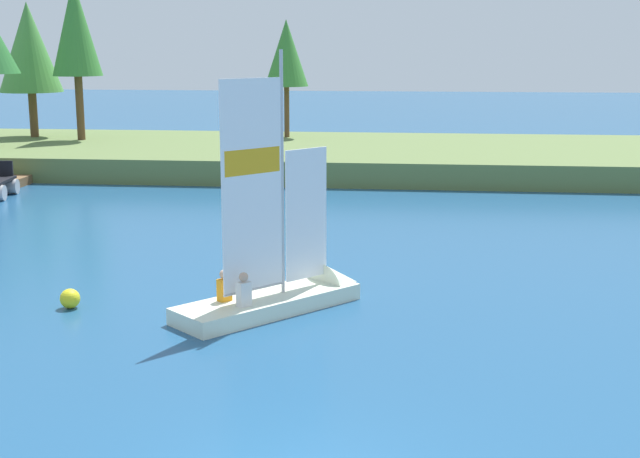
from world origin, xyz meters
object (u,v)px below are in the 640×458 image
(shoreline_tree_centre, at_px, (75,29))
(sailboat, at_px, (296,286))
(channel_buoy, at_px, (70,299))
(shoreline_tree_midright, at_px, (286,54))
(shoreline_tree_midleft, at_px, (29,48))

(shoreline_tree_centre, bearing_deg, sailboat, -59.24)
(channel_buoy, bearing_deg, shoreline_tree_midright, 87.75)
(shoreline_tree_centre, bearing_deg, shoreline_tree_midleft, 159.51)
(sailboat, height_order, channel_buoy, sailboat)
(shoreline_tree_midleft, height_order, shoreline_tree_centre, shoreline_tree_centre)
(shoreline_tree_midright, distance_m, channel_buoy, 27.52)
(shoreline_tree_centre, distance_m, channel_buoy, 27.04)
(shoreline_tree_midleft, relative_size, channel_buoy, 15.26)
(shoreline_tree_midright, xyz_separation_m, sailboat, (3.98, -26.16, -4.92))
(shoreline_tree_midright, distance_m, sailboat, 26.92)
(channel_buoy, bearing_deg, shoreline_tree_centre, 110.30)
(shoreline_tree_midright, bearing_deg, shoreline_tree_centre, -166.90)
(shoreline_tree_midleft, xyz_separation_m, shoreline_tree_centre, (2.96, -1.11, 0.93))
(shoreline_tree_midleft, distance_m, sailboat, 30.66)
(shoreline_tree_midleft, distance_m, channel_buoy, 28.96)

